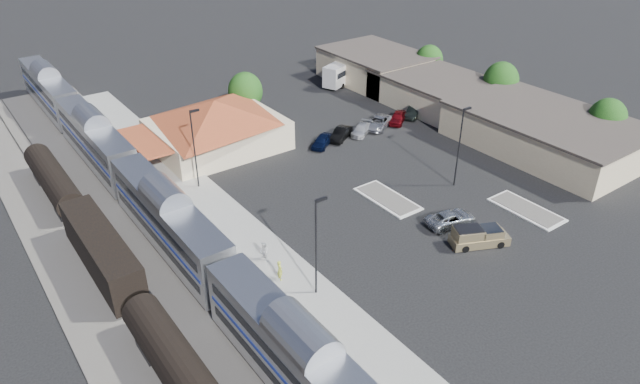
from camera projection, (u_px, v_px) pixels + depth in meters
ground at (371, 220)px, 56.66m from camera, size 280.00×280.00×0.00m
railbed at (136, 254)px, 51.55m from camera, size 16.00×100.00×0.12m
platform at (235, 231)px, 54.72m from camera, size 5.50×92.00×0.18m
passenger_train at (169, 224)px, 50.79m from camera, size 3.00×104.00×5.55m
freight_cars at (102, 253)px, 48.52m from camera, size 2.80×46.00×4.00m
station_depot at (216, 124)px, 69.63m from camera, size 18.35×12.24×6.20m
buildings_east at (458, 98)px, 79.82m from camera, size 14.40×51.40×4.80m
traffic_island_south at (387, 199)px, 60.05m from camera, size 3.30×7.50×0.21m
traffic_island_north at (526, 210)px, 58.13m from camera, size 3.30×7.50×0.21m
lamp_plat_s at (317, 240)px, 44.24m from camera, size 1.08×0.25×9.00m
lamp_plat_n at (194, 143)px, 59.68m from camera, size 1.08×0.25×9.00m
lamp_lot at (460, 141)px, 60.17m from camera, size 1.08×0.25×9.00m
tree_east_a at (607, 118)px, 69.24m from camera, size 4.56×4.56×6.42m
tree_east_b at (501, 81)px, 80.31m from camera, size 4.94×4.94×6.96m
tree_east_c at (429, 60)px, 90.36m from camera, size 4.41×4.41×6.21m
tree_depot at (245, 91)px, 77.24m from camera, size 4.71×4.71×6.63m
pickup_truck at (480, 237)px, 52.52m from camera, size 5.68×4.04×1.85m
suv at (451, 218)px, 55.54m from camera, size 5.46×3.25×1.42m
coach_bus at (347, 69)px, 91.89m from camera, size 11.40×6.58×3.63m
person_a at (280, 270)px, 47.78m from camera, size 0.49×0.71×1.89m
person_b at (264, 251)px, 50.17m from camera, size 0.73×0.91×1.80m
parked_car_a at (322, 141)px, 71.14m from camera, size 4.42×3.70×1.43m
parked_car_b at (341, 134)px, 72.97m from camera, size 4.69×3.65×1.49m
parked_car_c at (362, 129)px, 74.44m from camera, size 4.73×3.81×1.29m
parked_car_d at (379, 122)px, 76.23m from camera, size 5.89×4.81×1.49m
parked_car_e at (398, 118)px, 77.64m from camera, size 4.62×3.95×1.50m
parked_car_f at (413, 112)px, 79.49m from camera, size 4.65×3.78×1.49m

